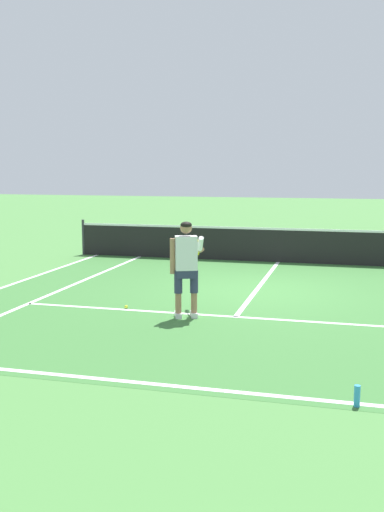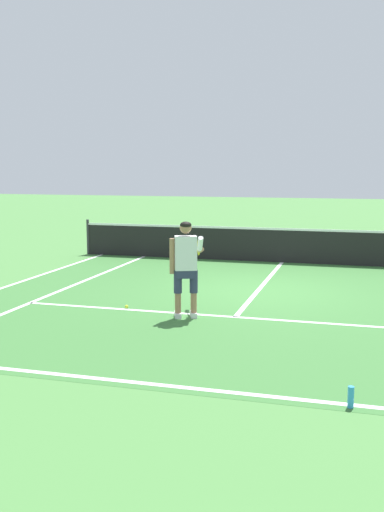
% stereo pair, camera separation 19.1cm
% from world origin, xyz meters
% --- Properties ---
extents(ground_plane, '(80.00, 80.00, 0.00)m').
position_xyz_m(ground_plane, '(0.00, 0.00, 0.00)').
color(ground_plane, '#477F3D').
extents(court_inner_surface, '(10.98, 10.34, 0.00)m').
position_xyz_m(court_inner_surface, '(0.00, -0.98, 0.00)').
color(court_inner_surface, '#387033').
rests_on(court_inner_surface, ground).
extents(line_baseline, '(10.98, 0.10, 0.01)m').
position_xyz_m(line_baseline, '(0.00, -5.95, 0.00)').
color(line_baseline, white).
rests_on(line_baseline, ground).
extents(line_service, '(8.23, 0.10, 0.01)m').
position_xyz_m(line_service, '(0.00, -2.41, 0.00)').
color(line_service, white).
rests_on(line_service, ground).
extents(line_centre_service, '(0.10, 6.40, 0.01)m').
position_xyz_m(line_centre_service, '(0.00, 0.79, 0.00)').
color(line_centre_service, white).
rests_on(line_centre_service, ground).
extents(line_singles_left, '(0.10, 9.94, 0.01)m').
position_xyz_m(line_singles_left, '(-4.12, -0.98, 0.00)').
color(line_singles_left, white).
rests_on(line_singles_left, ground).
extents(line_doubles_left, '(0.10, 9.94, 0.01)m').
position_xyz_m(line_doubles_left, '(-5.49, -0.98, 0.00)').
color(line_doubles_left, white).
rests_on(line_doubles_left, ground).
extents(tennis_net, '(11.96, 0.08, 1.07)m').
position_xyz_m(tennis_net, '(0.00, 3.99, 0.50)').
color(tennis_net, '#333338').
rests_on(tennis_net, ground).
extents(tennis_player, '(0.57, 1.23, 1.71)m').
position_xyz_m(tennis_player, '(-0.84, -2.65, 0.99)').
color(tennis_player, white).
rests_on(tennis_player, ground).
extents(tennis_ball_near_feet, '(0.07, 0.07, 0.07)m').
position_xyz_m(tennis_ball_near_feet, '(-2.12, -2.31, 0.03)').
color(tennis_ball_near_feet, '#CCE02D').
rests_on(tennis_ball_near_feet, ground).
extents(water_bottle, '(0.07, 0.07, 0.25)m').
position_xyz_m(water_bottle, '(2.06, -6.02, 0.12)').
color(water_bottle, '#3393D6').
rests_on(water_bottle, ground).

